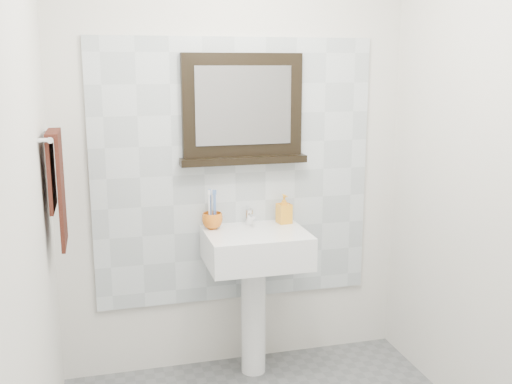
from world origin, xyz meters
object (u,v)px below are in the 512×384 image
soap_dispenser (284,209)px  framed_mirror (243,111)px  pedestal_sink (255,263)px  toothbrush_cup (212,221)px  hand_towel (57,180)px

soap_dispenser → framed_mirror: 0.60m
pedestal_sink → toothbrush_cup: size_ratio=8.42×
pedestal_sink → soap_dispenser: soap_dispenser is taller
toothbrush_cup → framed_mirror: 0.63m
pedestal_sink → toothbrush_cup: 0.33m
soap_dispenser → hand_towel: size_ratio=0.30×
toothbrush_cup → framed_mirror: framed_mirror is taller
toothbrush_cup → framed_mirror: bearing=21.3°
framed_mirror → hand_towel: bearing=-161.7°
toothbrush_cup → framed_mirror: (0.19, 0.08, 0.59)m
framed_mirror → hand_towel: 1.07m
pedestal_sink → hand_towel: size_ratio=1.75×
toothbrush_cup → hand_towel: bearing=-162.5°
framed_mirror → toothbrush_cup: bearing=-158.7°
soap_dispenser → framed_mirror: bearing=155.5°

